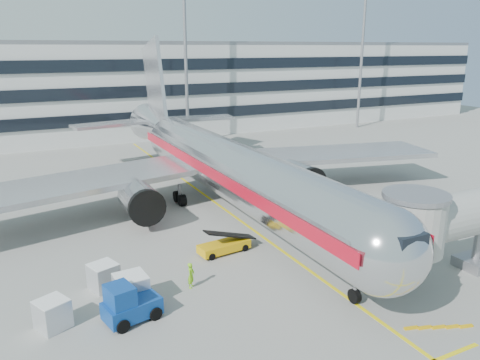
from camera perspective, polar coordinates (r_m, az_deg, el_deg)
name	(u,v)px	position (r m, az deg, el deg)	size (l,w,h in m)	color
ground	(284,252)	(35.27, 5.34, -8.72)	(180.00, 180.00, 0.00)	gray
lead_in_line	(227,211)	(43.45, -1.58, -3.82)	(0.25, 70.00, 0.01)	yellow
main_jet	(219,163)	(43.73, -2.57, 2.10)	(50.95, 48.70, 16.06)	silver
terminal	(113,87)	(87.08, -15.23, 10.84)	(150.00, 24.25, 15.60)	silver
light_mast_centre	(185,46)	(73.57, -6.68, 15.96)	(2.40, 1.20, 25.45)	gray
light_mast_east	(362,46)	(90.96, 14.70, 15.54)	(2.40, 1.20, 25.45)	gray
belt_loader	(224,245)	(34.85, -1.96, -7.98)	(4.18, 1.87, 1.96)	#DBA409
baggage_tug	(128,305)	(27.34, -13.45, -14.57)	(3.33, 2.49, 2.27)	navy
cargo_container_left	(52,314)	(28.05, -21.89, -14.92)	(2.02, 2.02, 1.63)	silver
cargo_container_right	(131,290)	(28.85, -13.11, -12.93)	(1.90, 1.90, 1.88)	silver
cargo_container_front	(104,276)	(31.08, -16.29, -11.20)	(1.97, 1.97, 1.66)	silver
ramp_worker	(191,275)	(30.15, -5.99, -11.48)	(0.61, 0.40, 1.67)	#7ED616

